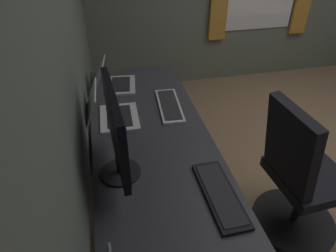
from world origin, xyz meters
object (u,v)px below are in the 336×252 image
object	(u,v)px
keyboard_main	(169,105)
office_chair	(299,180)
keyboard_spare	(220,194)
laptop_leftmost	(108,112)
monitor_primary	(116,131)
laptop_center	(112,81)
drawer_pedestal	(147,175)

from	to	relation	value
keyboard_main	office_chair	world-z (taller)	office_chair
keyboard_spare	office_chair	xyz separation A→B (m)	(0.24, -0.63, -0.28)
laptop_leftmost	office_chair	xyz separation A→B (m)	(-0.51, -1.09, -0.33)
monitor_primary	keyboard_spare	distance (m)	0.56
monitor_primary	keyboard_main	size ratio (longest dim) A/B	1.20
monitor_primary	laptop_center	xyz separation A→B (m)	(0.93, -0.03, -0.22)
drawer_pedestal	keyboard_spare	bearing A→B (deg)	-156.43
laptop_center	keyboard_main	size ratio (longest dim) A/B	0.79
drawer_pedestal	keyboard_main	xyz separation A→B (m)	(0.22, -0.20, 0.39)
keyboard_spare	drawer_pedestal	bearing A→B (deg)	23.57
laptop_center	office_chair	size ratio (longest dim) A/B	0.35
laptop_center	keyboard_main	xyz separation A→B (m)	(-0.37, -0.35, -0.04)
monitor_primary	drawer_pedestal	bearing A→B (deg)	-27.01
office_chair	laptop_leftmost	bearing A→B (deg)	64.99
drawer_pedestal	laptop_center	xyz separation A→B (m)	(0.59, 0.15, 0.43)
laptop_leftmost	keyboard_spare	bearing A→B (deg)	-148.35
laptop_center	office_chair	xyz separation A→B (m)	(-0.95, -1.03, -0.32)
monitor_primary	keyboard_spare	xyz separation A→B (m)	(-0.25, -0.43, -0.25)
office_chair	keyboard_spare	bearing A→B (deg)	110.53
keyboard_spare	monitor_primary	bearing A→B (deg)	59.95
monitor_primary	laptop_center	world-z (taller)	monitor_primary
drawer_pedestal	laptop_center	bearing A→B (deg)	13.97
keyboard_main	office_chair	xyz separation A→B (m)	(-0.57, -0.69, -0.28)
drawer_pedestal	office_chair	size ratio (longest dim) A/B	0.72
drawer_pedestal	office_chair	xyz separation A→B (m)	(-0.35, -0.89, 0.11)
office_chair	keyboard_main	bearing A→B (deg)	50.18
monitor_primary	laptop_leftmost	xyz separation A→B (m)	(0.50, 0.03, -0.21)
laptop_leftmost	keyboard_main	xyz separation A→B (m)	(0.06, -0.40, -0.04)
drawer_pedestal	monitor_primary	distance (m)	0.75
laptop_center	office_chair	world-z (taller)	office_chair
laptop_center	laptop_leftmost	bearing A→B (deg)	172.84
monitor_primary	keyboard_spare	world-z (taller)	monitor_primary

